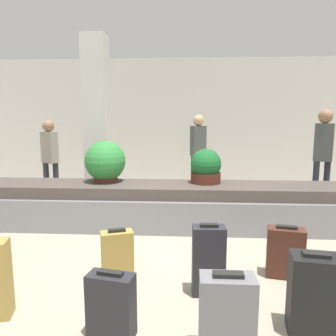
# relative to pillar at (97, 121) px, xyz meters

# --- Properties ---
(ground_plane) EXTENTS (18.00, 18.00, 0.00)m
(ground_plane) POSITION_rel_pillar_xyz_m (1.45, -2.91, -1.60)
(ground_plane) COLOR #9E937F
(back_wall) EXTENTS (18.00, 0.06, 3.20)m
(back_wall) POSITION_rel_pillar_xyz_m (1.45, 2.56, 0.00)
(back_wall) COLOR beige
(back_wall) RESTS_ON ground_plane
(carousel) EXTENTS (7.83, 0.96, 0.66)m
(carousel) POSITION_rel_pillar_xyz_m (1.45, -1.32, -1.28)
(carousel) COLOR gray
(carousel) RESTS_ON ground_plane
(pillar) EXTENTS (0.44, 0.44, 3.20)m
(pillar) POSITION_rel_pillar_xyz_m (0.00, 0.00, 0.00)
(pillar) COLOR silver
(pillar) RESTS_ON ground_plane
(suitcase_0) EXTENTS (0.32, 0.20, 0.70)m
(suitcase_0) POSITION_rel_pillar_xyz_m (1.95, -3.30, -1.26)
(suitcase_0) COLOR #232328
(suitcase_0) RESTS_ON ground_plane
(suitcase_1) EXTENTS (0.37, 0.27, 0.53)m
(suitcase_1) POSITION_rel_pillar_xyz_m (1.01, -3.03, -1.35)
(suitcase_1) COLOR #A3843D
(suitcase_1) RESTS_ON ground_plane
(suitcase_2) EXTENTS (0.41, 0.26, 0.56)m
(suitcase_2) POSITION_rel_pillar_xyz_m (2.78, -2.92, -1.33)
(suitcase_2) COLOR #472319
(suitcase_2) RESTS_ON ground_plane
(suitcase_3) EXTENTS (0.40, 0.31, 0.67)m
(suitcase_3) POSITION_rel_pillar_xyz_m (2.73, -3.84, -1.28)
(suitcase_3) COLOR black
(suitcase_3) RESTS_ON ground_plane
(suitcase_5) EXTENTS (0.39, 0.24, 0.53)m
(suitcase_5) POSITION_rel_pillar_xyz_m (1.16, -3.96, -1.34)
(suitcase_5) COLOR #232328
(suitcase_5) RESTS_ON ground_plane
(suitcase_7) EXTENTS (0.39, 0.21, 0.63)m
(suitcase_7) POSITION_rel_pillar_xyz_m (2.03, -4.12, -1.30)
(suitcase_7) COLOR slate
(suitcase_7) RESTS_ON ground_plane
(potted_plant_0) EXTENTS (0.48, 0.48, 0.53)m
(potted_plant_0) POSITION_rel_pillar_xyz_m (2.03, -1.19, -0.69)
(potted_plant_0) COLOR #4C2319
(potted_plant_0) RESTS_ON carousel
(potted_plant_1) EXTENTS (0.64, 0.64, 0.65)m
(potted_plant_1) POSITION_rel_pillar_xyz_m (0.44, -1.19, -0.63)
(potted_plant_1) COLOR #4C2319
(potted_plant_1) RESTS_ON carousel
(traveler_0) EXTENTS (0.37, 0.31, 1.62)m
(traveler_0) POSITION_rel_pillar_xyz_m (-1.00, 0.08, -0.64)
(traveler_0) COLOR #282833
(traveler_0) RESTS_ON ground_plane
(traveler_1) EXTENTS (0.37, 0.32, 1.73)m
(traveler_1) POSITION_rel_pillar_xyz_m (1.98, 1.00, -0.56)
(traveler_1) COLOR #282833
(traveler_1) RESTS_ON ground_plane
(traveler_2) EXTENTS (0.37, 0.30, 1.83)m
(traveler_2) POSITION_rel_pillar_xyz_m (4.24, -0.10, -0.49)
(traveler_2) COLOR #282833
(traveler_2) RESTS_ON ground_plane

